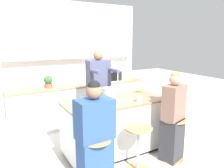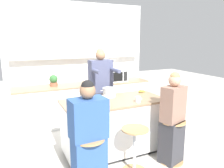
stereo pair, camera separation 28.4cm
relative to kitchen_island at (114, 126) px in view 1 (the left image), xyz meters
name	(u,v)px [view 1 (the left image)]	position (x,y,z in m)	size (l,w,h in m)	color
ground_plane	(114,151)	(0.00, 0.00, -0.46)	(16.00, 16.00, 0.00)	beige
wall_back	(73,54)	(0.00, 1.88, 1.09)	(3.29, 0.22, 2.70)	white
back_counter	(80,103)	(0.00, 1.57, -0.01)	(3.06, 0.64, 0.89)	white
kitchen_island	(114,126)	(0.00, 0.00, 0.00)	(1.67, 0.81, 0.90)	black
bar_stool_leftmost	(96,161)	(-0.67, -0.69, -0.09)	(0.38, 0.38, 0.67)	tan
bar_stool_center	(138,147)	(0.00, -0.67, -0.09)	(0.38, 0.38, 0.67)	tan
bar_stool_rightmost	(173,137)	(0.67, -0.66, -0.09)	(0.38, 0.38, 0.67)	tan
person_cooking	(99,95)	(0.02, 0.63, 0.39)	(0.43, 0.55, 1.71)	#383842
person_wrapped_blanket	(95,139)	(-0.67, -0.66, 0.20)	(0.46, 0.31, 1.40)	#2D5193
person_seated_near	(173,121)	(0.65, -0.66, 0.19)	(0.41, 0.35, 1.41)	#333338
cooking_pot	(109,92)	(0.01, 0.22, 0.53)	(0.33, 0.24, 0.16)	#B7BABC
fruit_bowl	(104,99)	(-0.19, 0.01, 0.49)	(0.18, 0.18, 0.08)	silver
coffee_cup_near	(139,99)	(0.28, -0.28, 0.49)	(0.11, 0.08, 0.09)	white
banana_bunch	(139,91)	(0.68, 0.25, 0.47)	(0.16, 0.12, 0.05)	yellow
microwave	(109,75)	(0.75, 1.53, 0.57)	(0.53, 0.39, 0.28)	white
potted_plant	(48,81)	(-0.68, 1.57, 0.56)	(0.18, 0.18, 0.24)	#93563D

